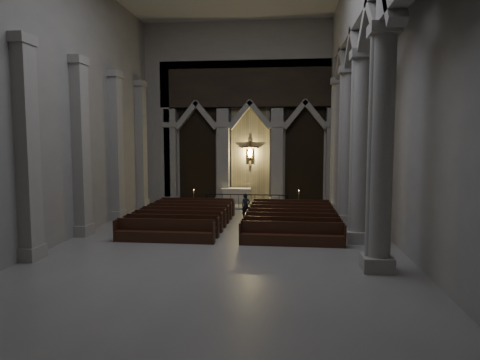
{
  "coord_description": "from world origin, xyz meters",
  "views": [
    {
      "loc": [
        2.49,
        -16.86,
        4.36
      ],
      "look_at": [
        0.28,
        3.0,
        2.47
      ],
      "focal_mm": 32.0,
      "sensor_mm": 36.0,
      "label": 1
    }
  ],
  "objects_px": {
    "candle_stand_left": "(194,204)",
    "candle_stand_right": "(299,205)",
    "pews": "(236,221)",
    "altar": "(236,195)",
    "worshipper": "(246,206)",
    "altar_rail": "(247,199)"
  },
  "relations": [
    {
      "from": "candle_stand_left",
      "to": "candle_stand_right",
      "type": "bearing_deg",
      "value": 5.57
    },
    {
      "from": "pews",
      "to": "altar",
      "type": "bearing_deg",
      "value": 96.92
    },
    {
      "from": "candle_stand_right",
      "to": "candle_stand_left",
      "type": "bearing_deg",
      "value": -174.43
    },
    {
      "from": "pews",
      "to": "worshipper",
      "type": "height_order",
      "value": "worshipper"
    },
    {
      "from": "worshipper",
      "to": "candle_stand_right",
      "type": "bearing_deg",
      "value": 20.22
    },
    {
      "from": "candle_stand_left",
      "to": "pews",
      "type": "bearing_deg",
      "value": -56.76
    },
    {
      "from": "candle_stand_left",
      "to": "altar",
      "type": "bearing_deg",
      "value": 43.67
    },
    {
      "from": "candle_stand_left",
      "to": "pews",
      "type": "xyz_separation_m",
      "value": [
        3.26,
        -4.98,
        -0.03
      ]
    },
    {
      "from": "candle_stand_right",
      "to": "altar",
      "type": "bearing_deg",
      "value": 158.17
    },
    {
      "from": "altar",
      "to": "candle_stand_right",
      "type": "xyz_separation_m",
      "value": [
        4.1,
        -1.64,
        -0.3
      ]
    },
    {
      "from": "altar",
      "to": "worshipper",
      "type": "xyz_separation_m",
      "value": [
        1.09,
        -4.64,
        0.04
      ]
    },
    {
      "from": "candle_stand_left",
      "to": "candle_stand_right",
      "type": "height_order",
      "value": "candle_stand_left"
    },
    {
      "from": "candle_stand_left",
      "to": "worshipper",
      "type": "bearing_deg",
      "value": -34.26
    },
    {
      "from": "worshipper",
      "to": "candle_stand_left",
      "type": "bearing_deg",
      "value": 121.0
    },
    {
      "from": "pews",
      "to": "worshipper",
      "type": "distance_m",
      "value": 2.64
    },
    {
      "from": "altar",
      "to": "candle_stand_right",
      "type": "relative_size",
      "value": 1.53
    },
    {
      "from": "candle_stand_left",
      "to": "pews",
      "type": "distance_m",
      "value": 5.95
    },
    {
      "from": "candle_stand_right",
      "to": "worshipper",
      "type": "bearing_deg",
      "value": -135.03
    },
    {
      "from": "altar_rail",
      "to": "candle_stand_right",
      "type": "distance_m",
      "value": 3.24
    },
    {
      "from": "altar",
      "to": "worshipper",
      "type": "distance_m",
      "value": 4.77
    },
    {
      "from": "altar_rail",
      "to": "candle_stand_left",
      "type": "relative_size",
      "value": 3.97
    },
    {
      "from": "altar",
      "to": "pews",
      "type": "xyz_separation_m",
      "value": [
        0.88,
        -7.25,
        -0.33
      ]
    }
  ]
}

